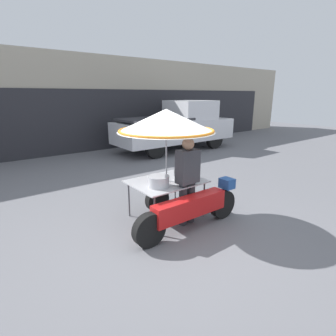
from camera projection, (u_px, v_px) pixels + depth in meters
name	position (u px, v px, depth m)	size (l,w,h in m)	color
ground_plane	(170.00, 230.00, 4.38)	(36.00, 36.00, 0.00)	slate
shopfront_building	(43.00, 104.00, 10.05)	(28.00, 2.06, 3.69)	#B2A893
vendor_motorcycle_cart	(169.00, 137.00, 4.43)	(2.12, 1.67, 1.96)	black
vendor_person	(187.00, 177.00, 4.42)	(0.38, 0.22, 1.52)	#2D2D33
pickup_truck	(178.00, 126.00, 10.63)	(5.00, 1.80, 1.96)	black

